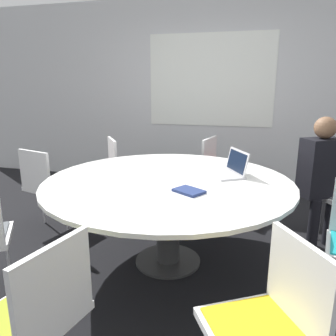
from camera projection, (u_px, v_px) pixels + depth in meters
ground_plane at (168, 261)px, 2.87m from camera, size 16.00×16.00×0.00m
wall_back at (210, 94)px, 4.79m from camera, size 8.00×0.07×2.70m
conference_table at (168, 192)px, 2.71m from camera, size 2.02×2.02×0.75m
chair_0 at (334, 186)px, 3.24m from camera, size 0.59×0.58×0.87m
chair_1 at (219, 167)px, 3.98m from camera, size 0.51×0.53×0.87m
chair_2 at (123, 166)px, 4.01m from camera, size 0.60×0.60×0.87m
chair_3 at (46, 182)px, 3.38m from camera, size 0.54×0.52×0.87m
chair_5 at (37, 309)px, 1.48m from camera, size 0.51×0.52×0.87m
chair_6 at (271, 317)px, 1.42m from camera, size 0.59×0.59×0.87m
person_0 at (321, 171)px, 3.06m from camera, size 0.42×0.37×1.22m
laptop at (230, 169)px, 2.81m from camera, size 0.38×0.41×0.21m
spiral_notebook at (189, 191)px, 2.37m from camera, size 0.26×0.24×0.02m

